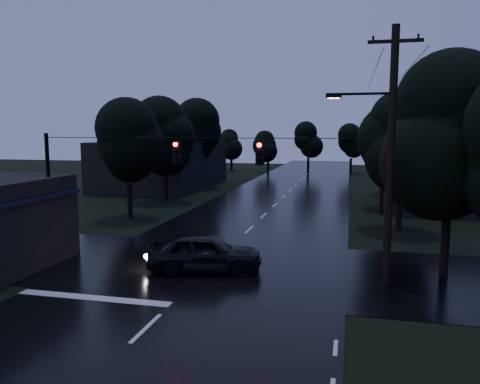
% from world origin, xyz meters
% --- Properties ---
extents(main_road, '(12.00, 120.00, 0.02)m').
position_xyz_m(main_road, '(0.00, 30.00, 0.00)').
color(main_road, black).
rests_on(main_road, ground).
extents(cross_street, '(60.00, 9.00, 0.02)m').
position_xyz_m(cross_street, '(0.00, 12.00, 0.00)').
color(cross_street, black).
rests_on(cross_street, ground).
extents(building_far_right, '(10.00, 14.00, 4.40)m').
position_xyz_m(building_far_right, '(14.00, 34.00, 2.20)').
color(building_far_right, black).
rests_on(building_far_right, ground).
extents(building_far_left, '(10.00, 16.00, 5.00)m').
position_xyz_m(building_far_left, '(-14.00, 40.00, 2.50)').
color(building_far_left, black).
rests_on(building_far_left, ground).
extents(utility_pole_main, '(3.50, 0.30, 10.00)m').
position_xyz_m(utility_pole_main, '(7.41, 11.00, 5.26)').
color(utility_pole_main, black).
rests_on(utility_pole_main, ground).
extents(utility_pole_far, '(2.00, 0.30, 7.50)m').
position_xyz_m(utility_pole_far, '(8.30, 28.00, 3.88)').
color(utility_pole_far, black).
rests_on(utility_pole_far, ground).
extents(anchor_pole_left, '(0.18, 0.18, 6.00)m').
position_xyz_m(anchor_pole_left, '(-7.50, 11.00, 3.00)').
color(anchor_pole_left, black).
rests_on(anchor_pole_left, ground).
extents(span_signals, '(15.00, 0.37, 1.12)m').
position_xyz_m(span_signals, '(0.56, 10.99, 5.24)').
color(span_signals, black).
rests_on(span_signals, ground).
extents(tree_corner_near, '(4.48, 4.48, 9.44)m').
position_xyz_m(tree_corner_near, '(10.00, 13.00, 5.99)').
color(tree_corner_near, black).
rests_on(tree_corner_near, ground).
extents(tree_left_a, '(3.92, 3.92, 8.26)m').
position_xyz_m(tree_left_a, '(-9.00, 22.00, 5.24)').
color(tree_left_a, black).
rests_on(tree_left_a, ground).
extents(tree_left_b, '(4.20, 4.20, 8.85)m').
position_xyz_m(tree_left_b, '(-9.60, 30.00, 5.62)').
color(tree_left_b, black).
rests_on(tree_left_b, ground).
extents(tree_left_c, '(4.48, 4.48, 9.44)m').
position_xyz_m(tree_left_c, '(-10.20, 40.00, 5.99)').
color(tree_left_c, black).
rests_on(tree_left_c, ground).
extents(tree_right_a, '(4.20, 4.20, 8.85)m').
position_xyz_m(tree_right_a, '(9.00, 22.00, 5.62)').
color(tree_right_a, black).
rests_on(tree_right_a, ground).
extents(tree_right_b, '(4.48, 4.48, 9.44)m').
position_xyz_m(tree_right_b, '(9.60, 30.00, 5.99)').
color(tree_right_b, black).
rests_on(tree_right_b, ground).
extents(tree_right_c, '(4.76, 4.76, 10.03)m').
position_xyz_m(tree_right_c, '(10.20, 40.00, 6.37)').
color(tree_right_c, black).
rests_on(tree_right_c, ground).
extents(car, '(5.27, 3.07, 1.69)m').
position_xyz_m(car, '(-0.05, 11.18, 0.84)').
color(car, black).
rests_on(car, ground).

